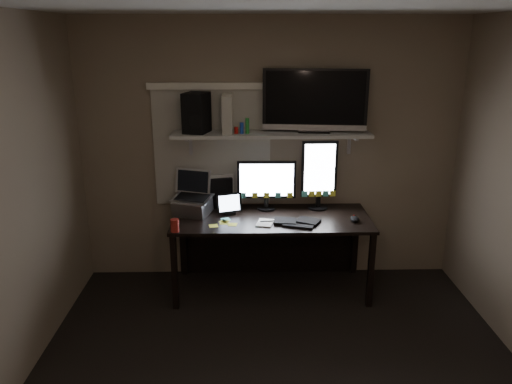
{
  "coord_description": "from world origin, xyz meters",
  "views": [
    {
      "loc": [
        -0.23,
        -2.85,
        2.34
      ],
      "look_at": [
        -0.15,
        1.25,
        1.03
      ],
      "focal_mm": 35.0,
      "sensor_mm": 36.0,
      "label": 1
    }
  ],
  "objects_px": {
    "mouse": "(355,219)",
    "speaker": "(197,113)",
    "cup": "(175,225)",
    "monitor_portrait": "(319,175)",
    "tv": "(315,101)",
    "keyboard": "(297,221)",
    "desk": "(271,230)",
    "monitor_landscape": "(266,185)",
    "game_console": "(227,114)",
    "laptop": "(192,194)",
    "tablet": "(229,204)"
  },
  "relations": [
    {
      "from": "game_console",
      "to": "mouse",
      "type": "bearing_deg",
      "value": -16.71
    },
    {
      "from": "desk",
      "to": "monitor_landscape",
      "type": "bearing_deg",
      "value": 110.58
    },
    {
      "from": "laptop",
      "to": "speaker",
      "type": "xyz_separation_m",
      "value": [
        0.06,
        0.11,
        0.73
      ]
    },
    {
      "from": "cup",
      "to": "monitor_portrait",
      "type": "bearing_deg",
      "value": 23.36
    },
    {
      "from": "keyboard",
      "to": "speaker",
      "type": "bearing_deg",
      "value": 176.81
    },
    {
      "from": "game_console",
      "to": "monitor_landscape",
      "type": "bearing_deg",
      "value": 1.37
    },
    {
      "from": "desk",
      "to": "monitor_landscape",
      "type": "relative_size",
      "value": 3.26
    },
    {
      "from": "desk",
      "to": "mouse",
      "type": "distance_m",
      "value": 0.8
    },
    {
      "from": "desk",
      "to": "tablet",
      "type": "relative_size",
      "value": 7.73
    },
    {
      "from": "desk",
      "to": "mouse",
      "type": "height_order",
      "value": "mouse"
    },
    {
      "from": "tablet",
      "to": "monitor_landscape",
      "type": "bearing_deg",
      "value": 3.15
    },
    {
      "from": "game_console",
      "to": "laptop",
      "type": "bearing_deg",
      "value": -161.68
    },
    {
      "from": "monitor_landscape",
      "to": "mouse",
      "type": "bearing_deg",
      "value": -22.81
    },
    {
      "from": "mouse",
      "to": "laptop",
      "type": "xyz_separation_m",
      "value": [
        -1.47,
        0.21,
        0.18
      ]
    },
    {
      "from": "mouse",
      "to": "tablet",
      "type": "distance_m",
      "value": 1.15
    },
    {
      "from": "tablet",
      "to": "tv",
      "type": "distance_m",
      "value": 1.22
    },
    {
      "from": "mouse",
      "to": "tv",
      "type": "bearing_deg",
      "value": 143.4
    },
    {
      "from": "laptop",
      "to": "tv",
      "type": "distance_m",
      "value": 1.4
    },
    {
      "from": "tablet",
      "to": "mouse",
      "type": "bearing_deg",
      "value": -28.44
    },
    {
      "from": "game_console",
      "to": "speaker",
      "type": "bearing_deg",
      "value": -178.73
    },
    {
      "from": "monitor_landscape",
      "to": "keyboard",
      "type": "bearing_deg",
      "value": -54.51
    },
    {
      "from": "keyboard",
      "to": "laptop",
      "type": "distance_m",
      "value": 0.99
    },
    {
      "from": "monitor_landscape",
      "to": "cup",
      "type": "relative_size",
      "value": 5.08
    },
    {
      "from": "monitor_portrait",
      "to": "tv",
      "type": "distance_m",
      "value": 0.7
    },
    {
      "from": "desk",
      "to": "game_console",
      "type": "distance_m",
      "value": 1.17
    },
    {
      "from": "speaker",
      "to": "tablet",
      "type": "bearing_deg",
      "value": -4.54
    },
    {
      "from": "keyboard",
      "to": "game_console",
      "type": "relative_size",
      "value": 1.22
    },
    {
      "from": "speaker",
      "to": "keyboard",
      "type": "bearing_deg",
      "value": -3.89
    },
    {
      "from": "mouse",
      "to": "speaker",
      "type": "relative_size",
      "value": 0.34
    },
    {
      "from": "monitor_portrait",
      "to": "laptop",
      "type": "height_order",
      "value": "monitor_portrait"
    },
    {
      "from": "keyboard",
      "to": "monitor_portrait",
      "type": "bearing_deg",
      "value": 75.77
    },
    {
      "from": "speaker",
      "to": "tv",
      "type": "bearing_deg",
      "value": 17.84
    },
    {
      "from": "tv",
      "to": "game_console",
      "type": "distance_m",
      "value": 0.79
    },
    {
      "from": "mouse",
      "to": "game_console",
      "type": "relative_size",
      "value": 0.37
    },
    {
      "from": "monitor_landscape",
      "to": "game_console",
      "type": "distance_m",
      "value": 0.76
    },
    {
      "from": "laptop",
      "to": "game_console",
      "type": "distance_m",
      "value": 0.8
    },
    {
      "from": "desk",
      "to": "keyboard",
      "type": "xyz_separation_m",
      "value": [
        0.22,
        -0.26,
        0.19
      ]
    },
    {
      "from": "laptop",
      "to": "monitor_landscape",
      "type": "bearing_deg",
      "value": 29.22
    },
    {
      "from": "laptop",
      "to": "speaker",
      "type": "relative_size",
      "value": 1.11
    },
    {
      "from": "tablet",
      "to": "tv",
      "type": "xyz_separation_m",
      "value": [
        0.78,
        0.12,
        0.93
      ]
    },
    {
      "from": "game_console",
      "to": "monitor_portrait",
      "type": "bearing_deg",
      "value": 1.05
    },
    {
      "from": "monitor_landscape",
      "to": "mouse",
      "type": "xyz_separation_m",
      "value": [
        0.78,
        -0.34,
        -0.22
      ]
    },
    {
      "from": "laptop",
      "to": "cup",
      "type": "distance_m",
      "value": 0.46
    },
    {
      "from": "laptop",
      "to": "tv",
      "type": "relative_size",
      "value": 0.42
    },
    {
      "from": "mouse",
      "to": "speaker",
      "type": "xyz_separation_m",
      "value": [
        -1.41,
        0.32,
        0.91
      ]
    },
    {
      "from": "tv",
      "to": "monitor_portrait",
      "type": "bearing_deg",
      "value": 27.81
    },
    {
      "from": "mouse",
      "to": "tablet",
      "type": "relative_size",
      "value": 0.53
    },
    {
      "from": "desk",
      "to": "tv",
      "type": "bearing_deg",
      "value": 12.9
    },
    {
      "from": "laptop",
      "to": "tv",
      "type": "xyz_separation_m",
      "value": [
        1.12,
        0.11,
        0.83
      ]
    },
    {
      "from": "speaker",
      "to": "desk",
      "type": "bearing_deg",
      "value": 10.53
    }
  ]
}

